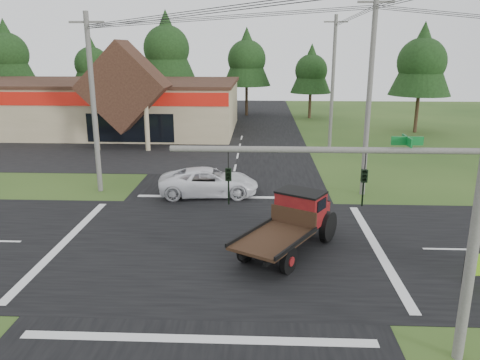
{
  "coord_description": "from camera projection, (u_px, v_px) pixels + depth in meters",
  "views": [
    {
      "loc": [
        1.81,
        -19.21,
        8.49
      ],
      "look_at": [
        0.84,
        3.03,
        2.2
      ],
      "focal_mm": 35.0,
      "sensor_mm": 36.0,
      "label": 1
    }
  ],
  "objects": [
    {
      "name": "ground",
      "position": [
        218.0,
        246.0,
        20.85
      ],
      "size": [
        120.0,
        120.0,
        0.0
      ],
      "primitive_type": "plane",
      "color": "#284619",
      "rests_on": "ground"
    },
    {
      "name": "road_ns",
      "position": [
        218.0,
        245.0,
        20.85
      ],
      "size": [
        12.0,
        120.0,
        0.02
      ],
      "primitive_type": "cube",
      "color": "black",
      "rests_on": "ground"
    },
    {
      "name": "road_ew",
      "position": [
        218.0,
        245.0,
        20.85
      ],
      "size": [
        120.0,
        12.0,
        0.02
      ],
      "primitive_type": "cube",
      "color": "black",
      "rests_on": "ground"
    },
    {
      "name": "parking_apron",
      "position": [
        74.0,
        152.0,
        39.7
      ],
      "size": [
        28.0,
        14.0,
        0.02
      ],
      "primitive_type": "cube",
      "color": "black",
      "rests_on": "ground"
    },
    {
      "name": "cvs_building",
      "position": [
        94.0,
        104.0,
        49.18
      ],
      "size": [
        30.4,
        18.2,
        9.19
      ],
      "color": "tan",
      "rests_on": "ground"
    },
    {
      "name": "traffic_signal_mast",
      "position": [
        413.0,
        210.0,
        12.19
      ],
      "size": [
        8.12,
        0.24,
        7.0
      ],
      "color": "#595651",
      "rests_on": "ground"
    },
    {
      "name": "utility_pole_nw",
      "position": [
        93.0,
        103.0,
        27.41
      ],
      "size": [
        2.0,
        0.3,
        10.5
      ],
      "color": "#595651",
      "rests_on": "ground"
    },
    {
      "name": "utility_pole_ne",
      "position": [
        369.0,
        96.0,
        26.6
      ],
      "size": [
        2.0,
        0.3,
        11.5
      ],
      "color": "#595651",
      "rests_on": "ground"
    },
    {
      "name": "utility_pole_n",
      "position": [
        333.0,
        81.0,
        40.11
      ],
      "size": [
        2.0,
        0.3,
        11.2
      ],
      "color": "#595651",
      "rests_on": "ground"
    },
    {
      "name": "tree_row_a",
      "position": [
        6.0,
        52.0,
        58.37
      ],
      "size": [
        6.72,
        6.72,
        12.12
      ],
      "color": "#332316",
      "rests_on": "ground"
    },
    {
      "name": "tree_row_b",
      "position": [
        92.0,
        63.0,
        60.24
      ],
      "size": [
        5.6,
        5.6,
        10.1
      ],
      "color": "#332316",
      "rests_on": "ground"
    },
    {
      "name": "tree_row_c",
      "position": [
        167.0,
        46.0,
        58.31
      ],
      "size": [
        7.28,
        7.28,
        13.13
      ],
      "color": "#332316",
      "rests_on": "ground"
    },
    {
      "name": "tree_row_d",
      "position": [
        247.0,
        57.0,
        59.22
      ],
      "size": [
        6.16,
        6.16,
        11.11
      ],
      "color": "#332316",
      "rests_on": "ground"
    },
    {
      "name": "tree_row_e",
      "position": [
        311.0,
        69.0,
        57.33
      ],
      "size": [
        5.04,
        5.04,
        9.09
      ],
      "color": "#332316",
      "rests_on": "ground"
    },
    {
      "name": "tree_side_ne",
      "position": [
        422.0,
        60.0,
        46.93
      ],
      "size": [
        6.16,
        6.16,
        11.11
      ],
      "color": "#332316",
      "rests_on": "ground"
    },
    {
      "name": "antique_flatbed_truck",
      "position": [
        288.0,
        225.0,
        19.85
      ],
      "size": [
        5.02,
        6.28,
        2.49
      ],
      "primitive_type": null,
      "rotation": [
        0.0,
        0.0,
        -0.54
      ],
      "color": "#560C10",
      "rests_on": "ground"
    },
    {
      "name": "white_pickup",
      "position": [
        209.0,
        182.0,
        27.84
      ],
      "size": [
        6.09,
        3.26,
        1.63
      ],
      "primitive_type": "imported",
      "rotation": [
        0.0,
        0.0,
        1.67
      ],
      "color": "white",
      "rests_on": "ground"
    }
  ]
}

